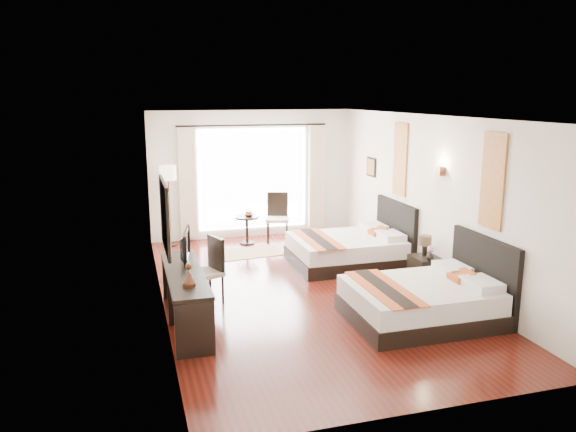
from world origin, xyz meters
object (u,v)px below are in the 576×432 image
object	(u,v)px
bed_far	(351,249)
bed_near	(426,299)
table_lamp	(425,242)
fruit_bowl	(249,215)
window_chair	(277,226)
television	(181,245)
desk_chair	(206,283)
console_desk	(186,298)
side_table	(247,230)
floor_lamp	(168,178)
nightstand	(425,271)
vase	(430,256)

from	to	relation	value
bed_far	bed_near	bearing A→B (deg)	-89.95
table_lamp	bed_near	bearing A→B (deg)	-118.38
fruit_bowl	window_chair	world-z (taller)	window_chair
television	desk_chair	xyz separation A→B (m)	(0.37, 0.17, -0.67)
bed_near	console_desk	distance (m)	3.37
side_table	window_chair	distance (m)	0.69
floor_lamp	fruit_bowl	world-z (taller)	floor_lamp
fruit_bowl	nightstand	bearing A→B (deg)	-56.79
table_lamp	fruit_bowl	distance (m)	4.06
bed_near	side_table	world-z (taller)	bed_near
television	side_table	world-z (taller)	television
floor_lamp	fruit_bowl	distance (m)	1.84
console_desk	desk_chair	xyz separation A→B (m)	(0.39, 0.72, -0.07)
vase	console_desk	world-z (taller)	console_desk
bed_far	vase	bearing A→B (deg)	-67.20
television	vase	bearing A→B (deg)	-83.30
nightstand	console_desk	distance (m)	4.04
window_chair	fruit_bowl	bearing A→B (deg)	-65.89
table_lamp	vase	world-z (taller)	table_lamp
console_desk	fruit_bowl	size ratio (longest dim) A/B	10.55
floor_lamp	television	bearing A→B (deg)	-91.73
nightstand	vase	bearing A→B (deg)	-99.83
television	window_chair	world-z (taller)	television
vase	fruit_bowl	bearing A→B (deg)	121.40
console_desk	window_chair	distance (m)	4.68
bed_far	fruit_bowl	bearing A→B (deg)	127.62
desk_chair	window_chair	bearing A→B (deg)	-142.10
console_desk	side_table	world-z (taller)	console_desk
table_lamp	floor_lamp	bearing A→B (deg)	136.72
bed_near	window_chair	bearing A→B (deg)	100.20
bed_far	fruit_bowl	size ratio (longest dim) A/B	9.83
bed_near	table_lamp	size ratio (longest dim) A/B	6.10
vase	bed_near	bearing A→B (deg)	-122.14
bed_far	nightstand	size ratio (longest dim) A/B	3.98
vase	desk_chair	bearing A→B (deg)	173.29
table_lamp	window_chair	size ratio (longest dim) A/B	0.32
nightstand	floor_lamp	world-z (taller)	floor_lamp
console_desk	nightstand	bearing A→B (deg)	7.08
desk_chair	floor_lamp	size ratio (longest dim) A/B	0.59
vase	desk_chair	world-z (taller)	desk_chair
television	fruit_bowl	distance (m)	3.82
desk_chair	table_lamp	bearing A→B (deg)	157.07
fruit_bowl	window_chair	bearing A→B (deg)	7.27
vase	table_lamp	bearing A→B (deg)	79.45
floor_lamp	side_table	world-z (taller)	floor_lamp
desk_chair	window_chair	size ratio (longest dim) A/B	0.97
console_desk	television	xyz separation A→B (m)	(0.02, 0.55, 0.60)
nightstand	vase	world-z (taller)	vase
table_lamp	console_desk	distance (m)	4.08
vase	television	xyz separation A→B (m)	(-3.95, 0.25, 0.41)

